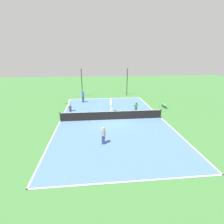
{
  "coord_description": "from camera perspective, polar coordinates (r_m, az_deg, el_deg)",
  "views": [
    {
      "loc": [
        -1.85,
        -17.62,
        6.75
      ],
      "look_at": [
        0.0,
        0.0,
        0.9
      ],
      "focal_mm": 28.0,
      "sensor_mm": 36.0,
      "label": 1
    }
  ],
  "objects": [
    {
      "name": "ground_plane",
      "position": [
        18.96,
        0.0,
        -2.58
      ],
      "size": [
        80.0,
        80.0,
        0.0
      ],
      "primitive_type": "plane",
      "color": "#3D7538"
    },
    {
      "name": "court_surface",
      "position": [
        18.96,
        0.0,
        -2.55
      ],
      "size": [
        11.17,
        19.62,
        0.02
      ],
      "color": "#4C729E",
      "rests_on": "ground_plane"
    },
    {
      "name": "tennis_net",
      "position": [
        18.77,
        0.0,
        -1.02
      ],
      "size": [
        10.97,
        0.1,
        1.04
      ],
      "color": "black",
      "rests_on": "court_surface"
    },
    {
      "name": "bench",
      "position": [
        24.35,
        16.63,
        2.34
      ],
      "size": [
        0.36,
        1.52,
        0.45
      ],
      "rotation": [
        0.0,
        0.0,
        1.57
      ],
      "color": "#4C8C4C",
      "rests_on": "ground_plane"
    },
    {
      "name": "player_far_green",
      "position": [
        20.76,
        7.82,
        1.58
      ],
      "size": [
        0.74,
        0.98,
        1.47
      ],
      "rotation": [
        0.0,
        0.0,
        4.21
      ],
      "color": "#4C4C51",
      "rests_on": "court_surface"
    },
    {
      "name": "player_near_white",
      "position": [
        21.23,
        -0.22,
        2.6
      ],
      "size": [
        0.42,
        0.42,
        1.73
      ],
      "rotation": [
        0.0,
        0.0,
        1.74
      ],
      "color": "white",
      "rests_on": "court_surface"
    },
    {
      "name": "player_near_blue",
      "position": [
        25.98,
        -9.5,
        5.33
      ],
      "size": [
        0.47,
        0.47,
        1.77
      ],
      "rotation": [
        0.0,
        0.0,
        4.33
      ],
      "color": "navy",
      "rests_on": "court_surface"
    },
    {
      "name": "player_baseline_gray",
      "position": [
        13.69,
        -2.87,
        -7.34
      ],
      "size": [
        0.4,
        0.4,
        1.45
      ],
      "rotation": [
        0.0,
        0.0,
        6.16
      ],
      "color": "navy",
      "rests_on": "court_surface"
    },
    {
      "name": "player_far_white",
      "position": [
        22.04,
        -13.62,
        2.32
      ],
      "size": [
        0.88,
        0.91,
        1.53
      ],
      "rotation": [
        0.0,
        0.0,
        3.96
      ],
      "color": "#4C4C51",
      "rests_on": "court_surface"
    },
    {
      "name": "tennis_ball_right_alley",
      "position": [
        16.39,
        13.9,
        -6.42
      ],
      "size": [
        0.07,
        0.07,
        0.07
      ],
      "primitive_type": "sphere",
      "color": "#CCE033",
      "rests_on": "court_surface"
    },
    {
      "name": "tennis_ball_far_baseline",
      "position": [
        10.96,
        -14.97,
        -20.11
      ],
      "size": [
        0.07,
        0.07,
        0.07
      ],
      "primitive_type": "sphere",
      "color": "#CCE033",
      "rests_on": "court_surface"
    },
    {
      "name": "tennis_ball_left_sideline",
      "position": [
        16.9,
        -10.76,
        -5.41
      ],
      "size": [
        0.07,
        0.07,
        0.07
      ],
      "primitive_type": "sphere",
      "color": "#CCE033",
      "rests_on": "court_surface"
    },
    {
      "name": "tennis_ball_near_net",
      "position": [
        24.91,
        -3.55,
        2.65
      ],
      "size": [
        0.07,
        0.07,
        0.07
      ],
      "primitive_type": "sphere",
      "color": "#CCE033",
      "rests_on": "court_surface"
    },
    {
      "name": "fence_post_back_left",
      "position": [
        29.63,
        -9.82,
        9.34
      ],
      "size": [
        0.12,
        0.12,
        4.57
      ],
      "color": "black",
      "rests_on": "ground_plane"
    },
    {
      "name": "fence_post_back_right",
      "position": [
        30.1,
        4.95,
        9.67
      ],
      "size": [
        0.12,
        0.12,
        4.57
      ],
      "color": "black",
      "rests_on": "ground_plane"
    }
  ]
}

